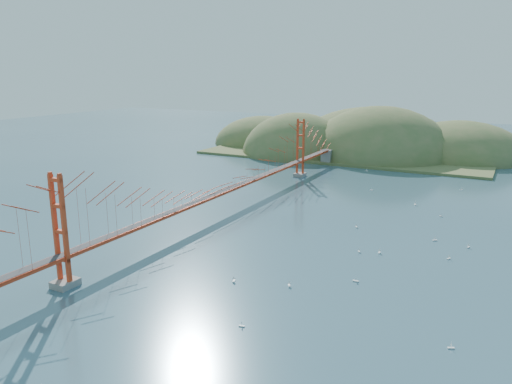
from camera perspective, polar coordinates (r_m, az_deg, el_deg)
The scene contains 19 objects.
ground at distance 76.12m, azimuth -3.86°, elevation -2.38°, with size 320.00×320.00×0.00m, color #325465.
bridge at distance 74.62m, azimuth -3.88°, elevation 2.83°, with size 2.20×94.40×12.00m.
far_headlands at distance 137.19m, azimuth 12.21°, elevation 4.64°, with size 84.00×58.00×25.00m.
sailboat_6 at distance 52.09m, azimuth -2.55°, elevation -10.04°, with size 0.59×0.62×0.70m.
sailboat_14 at distance 61.94m, azimuth 21.17°, elevation -7.03°, with size 0.60×0.60×0.66m.
sailboat_5 at distance 66.64m, azimuth 23.11°, elevation -5.76°, with size 0.52×0.58×0.65m.
sailboat_8 at distance 97.68m, azimuth 22.44°, elevation 0.31°, with size 0.52×0.46×0.59m.
sailboat_15 at distance 84.14m, azimuth 17.74°, elevation -1.33°, with size 0.65×0.65×0.73m.
sailboat_13 at distance 43.55m, azimuth 21.40°, elevation -16.17°, with size 0.56×0.56×0.62m.
sailboat_1 at distance 61.20m, azimuth 11.71°, elevation -6.62°, with size 0.54×0.54×0.57m.
sailboat_12 at distance 109.82m, azimuth 12.54°, elevation 2.45°, with size 0.57×0.49×0.65m.
sailboat_10 at distance 51.13m, azimuth 3.82°, elevation -10.54°, with size 0.63×0.63×0.68m.
sailboat_4 at distance 67.70m, azimuth 19.77°, elevation -5.14°, with size 0.69×0.69×0.72m.
sailboat_2 at distance 53.03m, azimuth 11.33°, elevation -9.86°, with size 0.63×0.52×0.73m.
sailboat_0 at distance 61.36m, azimuth 13.93°, elevation -6.67°, with size 0.56×0.62×0.71m.
sailboat_16 at distance 70.38m, azimuth 11.41°, elevation -3.87°, with size 0.59×0.59×0.62m.
sailboat_7 at distance 78.96m, azimuth 20.38°, elevation -2.54°, with size 0.52×0.52×0.58m.
sailboat_3 at distance 92.11m, azimuth 13.05°, elevation 0.25°, with size 0.55×0.49×0.62m.
sailboat_extra_0 at distance 43.77m, azimuth -1.65°, elevation -14.97°, with size 0.54×0.48×0.61m.
Camera 1 is at (38.67, -62.03, 21.24)m, focal length 35.00 mm.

